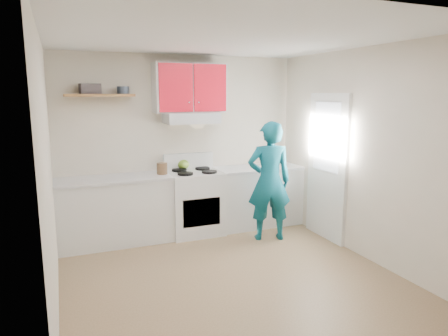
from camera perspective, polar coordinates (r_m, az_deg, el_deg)
name	(u,v)px	position (r m, az deg, el deg)	size (l,w,h in m)	color
floor	(230,277)	(4.76, 0.85, -15.00)	(3.80, 3.80, 0.00)	brown
ceiling	(231,38)	(4.34, 0.95, 17.76)	(3.60, 3.80, 0.04)	white
back_wall	(181,144)	(6.14, -6.07, 3.38)	(3.60, 0.04, 2.60)	beige
front_wall	(345,210)	(2.76, 16.59, -5.64)	(3.60, 0.04, 2.60)	beige
left_wall	(48,176)	(4.03, -23.37, -1.09)	(0.04, 3.80, 2.60)	beige
right_wall	(364,154)	(5.33, 19.02, 1.81)	(0.04, 3.80, 2.60)	beige
door	(327,167)	(5.89, 14.23, 0.12)	(0.05, 0.85, 2.05)	white
door_glass	(327,137)	(5.82, 14.20, 4.23)	(0.01, 0.55, 0.95)	white
counter_left	(115,211)	(5.82, -15.00, -5.86)	(1.52, 0.60, 0.90)	silver
counter_right	(257,196)	(6.44, 4.65, -3.97)	(1.32, 0.60, 0.90)	silver
stove	(195,203)	(6.03, -4.13, -4.86)	(0.76, 0.65, 0.92)	white
range_hood	(191,118)	(5.93, -4.61, 6.99)	(0.76, 0.44, 0.15)	silver
upper_cabinets	(190,88)	(5.97, -4.83, 11.09)	(1.02, 0.33, 0.70)	red
shelf	(99,95)	(5.74, -17.04, 9.71)	(0.90, 0.30, 0.04)	brown
books	(90,89)	(5.75, -18.26, 10.49)	(0.26, 0.19, 0.13)	#3D3638
tin	(123,90)	(5.78, -13.93, 10.54)	(0.16, 0.16, 0.10)	#333D4C
kettle	(183,164)	(6.13, -5.75, 0.51)	(0.18, 0.18, 0.15)	olive
crock	(162,169)	(5.81, -8.66, -0.18)	(0.15, 0.15, 0.18)	#513823
cutting_board	(241,169)	(6.20, 2.45, -0.15)	(0.32, 0.24, 0.02)	olive
silicone_mat	(277,167)	(6.47, 7.41, 0.15)	(0.27, 0.22, 0.01)	red
person	(269,181)	(5.72, 6.35, -1.85)	(0.61, 0.40, 1.67)	#0B5465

